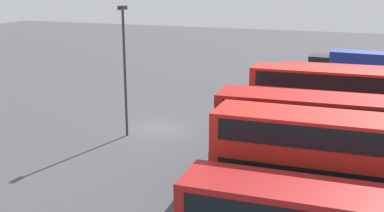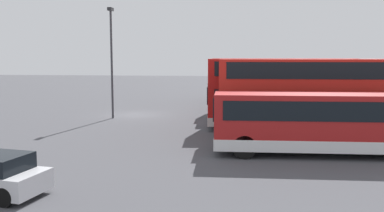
% 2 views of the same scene
% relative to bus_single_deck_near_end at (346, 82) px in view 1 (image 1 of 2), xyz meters
% --- Properties ---
extents(ground_plane, '(140.00, 140.00, 0.00)m').
position_rel_bus_single_deck_near_end_xyz_m(ground_plane, '(12.81, -11.32, -1.62)').
color(ground_plane, '#47474C').
extents(bus_single_deck_near_end, '(3.19, 11.15, 2.95)m').
position_rel_bus_single_deck_near_end_xyz_m(bus_single_deck_near_end, '(0.00, 0.00, 0.00)').
color(bus_single_deck_near_end, '#B71411').
rests_on(bus_single_deck_near_end, ground).
extents(bus_single_deck_second, '(3.30, 11.46, 2.95)m').
position_rel_bus_single_deck_near_end_xyz_m(bus_single_deck_second, '(3.69, 0.50, 0.00)').
color(bus_single_deck_second, red).
rests_on(bus_single_deck_second, ground).
extents(bus_single_deck_third, '(3.30, 10.31, 2.95)m').
position_rel_bus_single_deck_near_end_xyz_m(bus_single_deck_third, '(7.46, 0.54, -0.00)').
color(bus_single_deck_third, '#B71411').
rests_on(bus_single_deck_third, ground).
extents(bus_double_decker_fourth, '(3.07, 11.56, 4.55)m').
position_rel_bus_single_deck_near_end_xyz_m(bus_double_decker_fourth, '(10.77, 0.51, 0.83)').
color(bus_double_decker_fourth, red).
rests_on(bus_double_decker_fourth, ground).
extents(bus_single_deck_fifth, '(3.14, 11.93, 2.95)m').
position_rel_bus_single_deck_near_end_xyz_m(bus_single_deck_fifth, '(14.45, 0.70, 0.00)').
color(bus_single_deck_fifth, red).
rests_on(bus_single_deck_fifth, ground).
extents(bus_double_decker_sixth, '(3.33, 11.44, 4.55)m').
position_rel_bus_single_deck_near_end_xyz_m(bus_double_decker_sixth, '(18.32, 0.70, 0.83)').
color(bus_double_decker_sixth, '#B71411').
rests_on(bus_double_decker_sixth, ground).
extents(bus_double_decker_seventh, '(2.97, 10.35, 4.55)m').
position_rel_bus_single_deck_near_end_xyz_m(bus_double_decker_seventh, '(21.61, 1.08, 0.82)').
color(bus_double_decker_seventh, red).
rests_on(bus_double_decker_seventh, ground).
extents(box_truck_blue, '(3.09, 7.68, 3.20)m').
position_rel_bus_single_deck_near_end_xyz_m(box_truck_blue, '(-7.44, -0.08, 0.08)').
color(box_truck_blue, navy).
rests_on(box_truck_blue, ground).
extents(lamp_post_tall, '(0.70, 0.30, 8.32)m').
position_rel_bus_single_deck_near_end_xyz_m(lamp_post_tall, '(14.80, -12.54, 3.23)').
color(lamp_post_tall, '#38383D').
rests_on(lamp_post_tall, ground).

